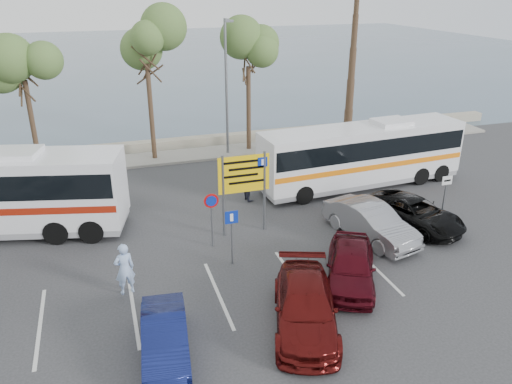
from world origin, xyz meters
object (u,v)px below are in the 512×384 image
object	(u,v)px
street_lamp_right	(227,81)
pedestrian_far	(249,185)
coach_bus_right	(362,157)
car_red	(351,265)
pedestrian_near	(125,269)
car_maroon	(305,307)
direction_sign	(244,180)
car_blue	(165,337)
car_silver_b	(371,222)
suv_black	(414,213)

from	to	relation	value
street_lamp_right	pedestrian_far	distance (m)	8.02
coach_bus_right	pedestrian_far	distance (m)	6.25
car_red	pedestrian_near	distance (m)	7.93
pedestrian_far	car_maroon	bearing A→B (deg)	162.79
direction_sign	car_maroon	distance (m)	6.92
coach_bus_right	car_blue	distance (m)	15.48
direction_sign	car_red	world-z (taller)	direction_sign
car_blue	car_red	bearing A→B (deg)	20.41
street_lamp_right	car_blue	distance (m)	18.61
street_lamp_right	coach_bus_right	world-z (taller)	street_lamp_right
direction_sign	car_red	distance (m)	5.79
coach_bus_right	pedestrian_far	world-z (taller)	coach_bus_right
car_silver_b	suv_black	bearing A→B (deg)	-3.24
car_blue	pedestrian_near	bearing A→B (deg)	109.33
car_blue	car_maroon	bearing A→B (deg)	6.04
car_red	pedestrian_far	bearing A→B (deg)	126.99
car_blue	suv_black	distance (m)	12.70
street_lamp_right	suv_black	size ratio (longest dim) A/B	1.73
car_red	pedestrian_far	size ratio (longest dim) A/B	2.65
car_maroon	pedestrian_far	distance (m)	10.07
suv_black	pedestrian_far	bearing A→B (deg)	122.77
pedestrian_near	car_maroon	bearing A→B (deg)	133.14
street_lamp_right	pedestrian_near	xyz separation A→B (m)	(-7.22, -13.46, -3.64)
car_silver_b	coach_bus_right	bearing A→B (deg)	51.87
car_blue	car_maroon	size ratio (longest dim) A/B	0.78
pedestrian_near	pedestrian_far	size ratio (longest dim) A/B	1.21
coach_bus_right	car_maroon	bearing A→B (deg)	-126.48
street_lamp_right	pedestrian_near	size ratio (longest dim) A/B	4.18
pedestrian_far	pedestrian_near	bearing A→B (deg)	124.72
coach_bus_right	suv_black	xyz separation A→B (m)	(-0.09, -5.00, -0.95)
street_lamp_right	car_maroon	distance (m)	17.58
car_red	suv_black	distance (m)	5.79
car_red	car_silver_b	xyz separation A→B (m)	(2.40, 2.80, 0.03)
car_blue	car_red	world-z (taller)	car_red
car_red	pedestrian_near	bearing A→B (deg)	-165.12
car_red	pedestrian_far	world-z (taller)	pedestrian_far
street_lamp_right	pedestrian_near	bearing A→B (deg)	-118.21
direction_sign	coach_bus_right	distance (m)	8.14
car_maroon	car_silver_b	xyz separation A→B (m)	(4.90, 4.57, 0.06)
car_silver_b	pedestrian_far	world-z (taller)	pedestrian_far
suv_black	pedestrian_near	bearing A→B (deg)	168.66
car_blue	coach_bus_right	bearing A→B (deg)	46.39
suv_black	car_silver_b	world-z (taller)	car_silver_b
pedestrian_far	car_silver_b	bearing A→B (deg)	-156.11
pedestrian_near	pedestrian_far	world-z (taller)	pedestrian_near
car_silver_b	pedestrian_far	bearing A→B (deg)	110.78
street_lamp_right	coach_bus_right	size ratio (longest dim) A/B	0.72
car_maroon	car_red	world-z (taller)	car_red
coach_bus_right	suv_black	world-z (taller)	coach_bus_right
car_silver_b	pedestrian_near	world-z (taller)	pedestrian_near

